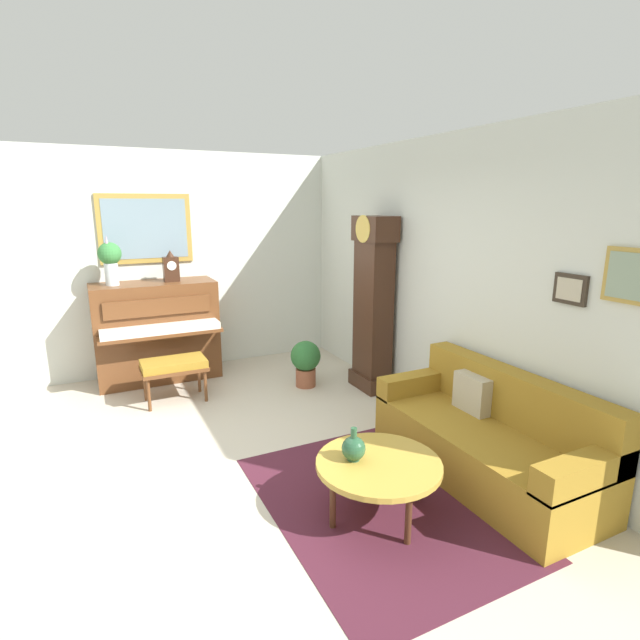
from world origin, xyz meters
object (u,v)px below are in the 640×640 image
(piano, at_px, (157,331))
(coffee_table, at_px, (379,465))
(potted_plant, at_px, (306,360))
(piano_bench, at_px, (174,366))
(couch, at_px, (488,439))
(mantel_clock, at_px, (171,267))
(grandfather_clock, at_px, (373,309))
(green_jug, at_px, (354,448))
(flower_vase, at_px, (110,258))

(piano, xyz_separation_m, coffee_table, (3.53, 0.97, -0.24))
(coffee_table, height_order, potted_plant, potted_plant)
(piano_bench, relative_size, couch, 0.37)
(piano, relative_size, piano_bench, 2.06)
(mantel_clock, bearing_deg, piano_bench, -12.09)
(grandfather_clock, xyz_separation_m, mantel_clock, (-1.43, -2.00, 0.43))
(piano, xyz_separation_m, piano_bench, (0.82, 0.04, -0.21))
(piano_bench, height_order, potted_plant, potted_plant)
(piano_bench, xyz_separation_m, green_jug, (2.61, 0.78, 0.09))
(couch, distance_m, potted_plant, 2.49)
(mantel_clock, height_order, flower_vase, flower_vase)
(piano_bench, height_order, grandfather_clock, grandfather_clock)
(piano_bench, height_order, coffee_table, piano_bench)
(coffee_table, distance_m, green_jug, 0.21)
(potted_plant, bearing_deg, grandfather_clock, 60.31)
(piano, bearing_deg, green_jug, 13.49)
(green_jug, bearing_deg, mantel_clock, -170.04)
(flower_vase, bearing_deg, green_jug, 20.39)
(potted_plant, bearing_deg, coffee_table, -12.98)
(piano_bench, bearing_deg, grandfather_clock, 74.32)
(green_jug, bearing_deg, potted_plant, 163.24)
(piano, height_order, potted_plant, piano)
(piano_bench, xyz_separation_m, mantel_clock, (-0.82, 0.18, 0.99))
(couch, relative_size, mantel_clock, 5.00)
(piano_bench, bearing_deg, couch, 36.86)
(grandfather_clock, bearing_deg, piano, -122.81)
(piano, relative_size, flower_vase, 2.48)
(piano, height_order, green_jug, piano)
(grandfather_clock, height_order, couch, grandfather_clock)
(piano, bearing_deg, potted_plant, 55.86)
(flower_vase, distance_m, potted_plant, 2.55)
(piano_bench, height_order, green_jug, green_jug)
(piano_bench, distance_m, mantel_clock, 1.30)
(grandfather_clock, height_order, mantel_clock, grandfather_clock)
(grandfather_clock, height_order, green_jug, grandfather_clock)
(mantel_clock, distance_m, potted_plant, 1.99)
(piano, relative_size, grandfather_clock, 0.71)
(grandfather_clock, relative_size, coffee_table, 2.31)
(piano_bench, bearing_deg, green_jug, 16.61)
(piano, distance_m, couch, 4.05)
(piano, bearing_deg, flower_vase, -89.75)
(coffee_table, bearing_deg, piano_bench, -161.20)
(mantel_clock, bearing_deg, piano, -90.64)
(couch, distance_m, coffee_table, 1.08)
(couch, bearing_deg, potted_plant, -168.43)
(flower_vase, distance_m, green_jug, 3.80)
(piano, relative_size, coffee_table, 1.64)
(grandfather_clock, xyz_separation_m, potted_plant, (-0.39, -0.68, -0.64))
(green_jug, bearing_deg, flower_vase, -159.61)
(coffee_table, xyz_separation_m, potted_plant, (-2.49, 0.57, -0.05))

